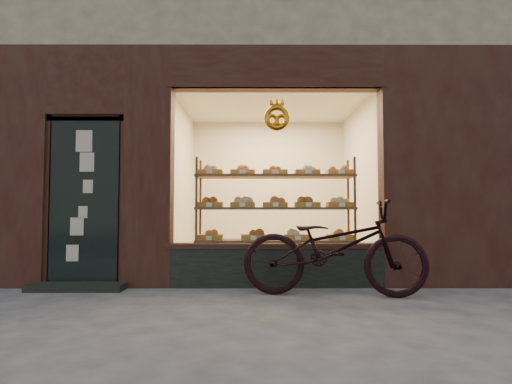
{
  "coord_description": "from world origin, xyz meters",
  "views": [
    {
      "loc": [
        0.17,
        -3.02,
        0.96
      ],
      "look_at": [
        0.18,
        2.0,
        1.2
      ],
      "focal_mm": 28.0,
      "sensor_mm": 36.0,
      "label": 1
    }
  ],
  "objects": [
    {
      "name": "ground",
      "position": [
        0.0,
        0.0,
        0.0
      ],
      "size": [
        90.0,
        90.0,
        0.0
      ],
      "primitive_type": "plane",
      "color": "#43434E"
    },
    {
      "name": "display_shelf",
      "position": [
        0.45,
        2.55,
        0.89
      ],
      "size": [
        2.2,
        0.45,
        1.7
      ],
      "color": "brown",
      "rests_on": "ground"
    },
    {
      "name": "bicycle",
      "position": [
        1.07,
        1.56,
        0.55
      ],
      "size": [
        2.15,
        0.99,
        1.09
      ],
      "primitive_type": "imported",
      "rotation": [
        0.0,
        0.0,
        1.44
      ],
      "color": "black",
      "rests_on": "ground"
    }
  ]
}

